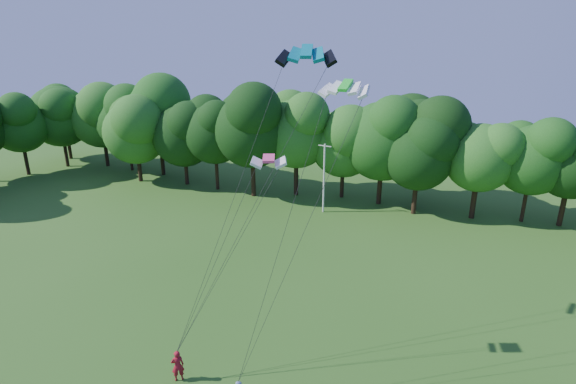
% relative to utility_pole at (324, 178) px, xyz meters
% --- Properties ---
extents(utility_pole, '(1.48, 0.32, 7.43)m').
position_rel_utility_pole_xyz_m(utility_pole, '(0.00, 0.00, 0.00)').
color(utility_pole, silver).
rests_on(utility_pole, ground).
extents(kite_flyer_left, '(0.81, 0.79, 1.87)m').
position_rel_utility_pole_xyz_m(kite_flyer_left, '(0.95, -26.92, -2.91)').
color(kite_flyer_left, maroon).
rests_on(kite_flyer_left, ground).
extents(kite_teal, '(3.41, 2.21, 0.78)m').
position_rel_utility_pole_xyz_m(kite_teal, '(4.99, -18.61, 13.13)').
color(kite_teal, '#047789').
rests_on(kite_teal, ground).
extents(kite_green, '(2.38, 1.16, 0.55)m').
position_rel_utility_pole_xyz_m(kite_green, '(8.13, -21.60, 11.67)').
color(kite_green, '#1FD42C').
rests_on(kite_green, ground).
extents(kite_pink, '(2.03, 1.54, 0.29)m').
position_rel_utility_pole_xyz_m(kite_pink, '(4.63, -22.91, 8.02)').
color(kite_pink, '#F74485').
rests_on(kite_pink, ground).
extents(tree_back_west, '(10.26, 10.26, 14.93)m').
position_rel_utility_pole_xyz_m(tree_back_west, '(-24.73, 4.75, 5.48)').
color(tree_back_west, '#2E2112').
rests_on(tree_back_west, ground).
extents(tree_back_center, '(9.90, 9.90, 14.40)m').
position_rel_utility_pole_xyz_m(tree_back_center, '(8.64, 5.90, 5.15)').
color(tree_back_center, black).
rests_on(tree_back_center, ground).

